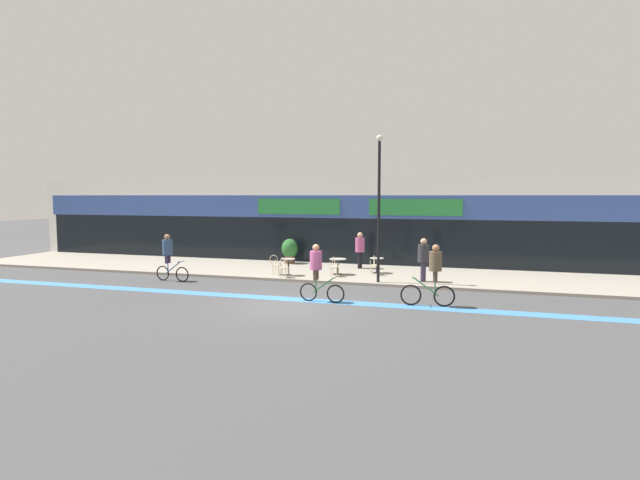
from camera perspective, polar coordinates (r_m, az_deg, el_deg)
The scene contains 18 objects.
ground_plane at distance 16.92m, azimuth -3.69°, elevation -7.58°, with size 120.00×120.00×0.00m, color #424244.
sidewalk_slab at distance 23.72m, azimuth 2.46°, elevation -3.75°, with size 40.00×5.50×0.12m, color gray.
storefront_facade at distance 28.05m, azimuth 4.86°, elevation 2.23°, with size 40.00×4.06×4.63m.
bike_lane_stripe at distance 17.94m, azimuth -2.44°, elevation -6.82°, with size 36.00×0.70×0.01m, color #3D7AB7.
bistro_table_0 at distance 22.51m, azimuth -3.63°, elevation -2.72°, with size 0.60×0.60×0.76m.
bistro_table_1 at distance 22.74m, azimuth 2.05°, elevation -2.65°, with size 0.78×0.78×0.72m.
bistro_table_2 at distance 23.29m, azimuth 6.49°, elevation -2.55°, with size 0.65×0.65×0.71m.
cafe_chair_0_near at distance 21.94m, azimuth -4.21°, elevation -2.96°, with size 0.43×0.59×0.90m.
cafe_chair_0_side at distance 22.74m, azimuth -5.10°, elevation -2.68°, with size 0.59×0.43×0.90m.
cafe_chair_1_near at distance 22.14m, azimuth 1.63°, elevation -2.88°, with size 0.41×0.58×0.90m.
cafe_chair_2_near at distance 22.68m, azimuth 6.23°, elevation -2.72°, with size 0.43×0.59×0.90m.
planter_pot at distance 26.49m, azimuth -3.48°, elevation -1.14°, with size 0.85×0.85×1.30m.
lamp_post at distance 20.64m, azimuth 6.75°, elevation 4.64°, with size 0.26×0.26×6.04m.
cyclist_0 at distance 17.10m, azimuth 12.80°, elevation -3.55°, with size 1.81×0.54×2.09m.
cyclist_1 at distance 22.60m, azimuth -16.92°, elevation -1.51°, with size 1.66×0.50×2.04m.
cyclist_2 at distance 17.39m, azimuth -0.31°, elevation -3.25°, with size 1.65×0.49×2.03m.
pedestrian_near_end at distance 24.67m, azimuth 4.59°, elevation -0.80°, with size 0.52×0.52×1.79m.
pedestrian_far_end at distance 21.22m, azimuth 11.74°, elevation -1.80°, with size 0.57×0.57×1.82m.
Camera 1 is at (5.79, -15.46, 3.71)m, focal length 28.00 mm.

